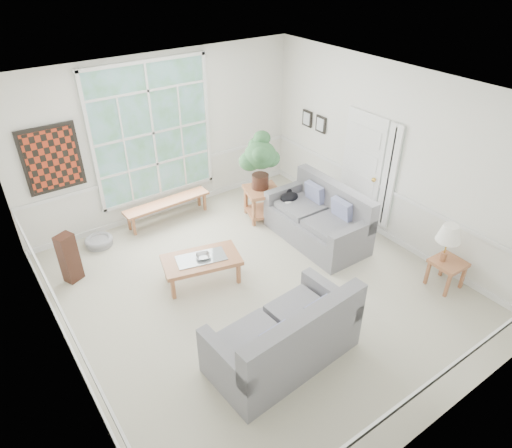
{
  "coord_description": "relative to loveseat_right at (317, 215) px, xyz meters",
  "views": [
    {
      "loc": [
        -3.14,
        -4.4,
        4.64
      ],
      "look_at": [
        0.1,
        0.2,
        1.05
      ],
      "focal_mm": 32.0,
      "sensor_mm": 36.0,
      "label": 1
    }
  ],
  "objects": [
    {
      "name": "window_back",
      "position": [
        -1.83,
        2.44,
        1.15
      ],
      "size": [
        2.3,
        0.08,
        2.4
      ],
      "primitive_type": "cube",
      "color": "white",
      "rests_on": "wall_back"
    },
    {
      "name": "end_table",
      "position": [
        -0.34,
        1.17,
        -0.2
      ],
      "size": [
        0.76,
        0.76,
        0.61
      ],
      "primitive_type": "cube",
      "rotation": [
        0.0,
        0.0,
        -0.29
      ],
      "color": "#A4623D",
      "rests_on": "floor"
    },
    {
      "name": "table_lamp",
      "position": [
        0.72,
        -2.03,
        0.27
      ],
      "size": [
        0.45,
        0.45,
        0.62
      ],
      "primitive_type": null,
      "rotation": [
        0.0,
        0.0,
        -0.3
      ],
      "color": "silver",
      "rests_on": "side_table"
    },
    {
      "name": "houseplant",
      "position": [
        -0.34,
        1.23,
        0.65
      ],
      "size": [
        0.8,
        0.8,
        1.08
      ],
      "primitive_type": null,
      "rotation": [
        0.0,
        0.0,
        -0.32
      ],
      "color": "#2E5A32",
      "rests_on": "end_table"
    },
    {
      "name": "wall_back",
      "position": [
        -1.63,
        2.48,
        1.0
      ],
      "size": [
        5.5,
        0.02,
        3.0
      ],
      "primitive_type": "cube",
      "color": "white",
      "rests_on": "ground"
    },
    {
      "name": "entry_door",
      "position": [
        1.08,
        0.08,
        0.55
      ],
      "size": [
        0.08,
        0.9,
        2.1
      ],
      "primitive_type": "cube",
      "color": "white",
      "rests_on": "floor"
    },
    {
      "name": "window_bench",
      "position": [
        -1.85,
        2.13,
        -0.31
      ],
      "size": [
        1.68,
        0.37,
        0.39
      ],
      "primitive_type": "cube",
      "rotation": [
        0.0,
        0.0,
        0.03
      ],
      "color": "#A4623D",
      "rests_on": "floor"
    },
    {
      "name": "pewter_bowl",
      "position": [
        -2.2,
        0.14,
        -0.03
      ],
      "size": [
        0.35,
        0.35,
        0.07
      ],
      "primitive_type": "imported",
      "rotation": [
        0.0,
        0.0,
        -0.32
      ],
      "color": "#9D9DA2",
      "rests_on": "coffee_table"
    },
    {
      "name": "side_table",
      "position": [
        0.77,
        -2.11,
        -0.27
      ],
      "size": [
        0.47,
        0.47,
        0.47
      ],
      "primitive_type": "cube",
      "rotation": [
        0.0,
        0.0,
        -0.03
      ],
      "color": "#A4623D",
      "rests_on": "floor"
    },
    {
      "name": "wall_front",
      "position": [
        -1.63,
        -3.52,
        1.0
      ],
      "size": [
        5.5,
        0.02,
        3.0
      ],
      "primitive_type": "cube",
      "color": "white",
      "rests_on": "ground"
    },
    {
      "name": "wall_frame_near",
      "position": [
        1.08,
        1.23,
        1.05
      ],
      "size": [
        0.04,
        0.26,
        0.32
      ],
      "primitive_type": "cube",
      "color": "black",
      "rests_on": "wall_right"
    },
    {
      "name": "wall_left",
      "position": [
        -4.38,
        -0.52,
        1.0
      ],
      "size": [
        0.02,
        6.0,
        3.0
      ],
      "primitive_type": "cube",
      "color": "white",
      "rests_on": "ground"
    },
    {
      "name": "floor_speaker",
      "position": [
        -3.88,
        1.37,
        -0.09
      ],
      "size": [
        0.32,
        0.29,
        0.83
      ],
      "primitive_type": "cube",
      "rotation": [
        0.0,
        0.0,
        0.41
      ],
      "color": "#381D14",
      "rests_on": "floor"
    },
    {
      "name": "wall_art",
      "position": [
        -3.58,
        2.43,
        1.1
      ],
      "size": [
        0.9,
        0.06,
        1.1
      ],
      "primitive_type": "cube",
      "color": "#5C2011",
      "rests_on": "wall_back"
    },
    {
      "name": "pet_bed",
      "position": [
        -3.23,
        2.07,
        -0.43
      ],
      "size": [
        0.52,
        0.52,
        0.14
      ],
      "primitive_type": "cylinder",
      "rotation": [
        0.0,
        0.0,
        -0.1
      ],
      "color": "gray",
      "rests_on": "floor"
    },
    {
      "name": "loveseat_front",
      "position": [
        -2.16,
        -1.78,
        0.01
      ],
      "size": [
        1.95,
        1.11,
        1.02
      ],
      "primitive_type": "cube",
      "rotation": [
        0.0,
        0.0,
        0.07
      ],
      "color": "slate",
      "rests_on": "floor"
    },
    {
      "name": "ceiling",
      "position": [
        -1.63,
        -0.52,
        2.5
      ],
      "size": [
        5.5,
        6.0,
        0.02
      ],
      "primitive_type": "cube",
      "color": "white",
      "rests_on": "ground"
    },
    {
      "name": "door_sidelight",
      "position": [
        1.08,
        -0.55,
        0.65
      ],
      "size": [
        0.08,
        0.26,
        1.9
      ],
      "primitive_type": "cube",
      "color": "white",
      "rests_on": "wall_right"
    },
    {
      "name": "coffee_table",
      "position": [
        -2.23,
        0.15,
        -0.28
      ],
      "size": [
        1.3,
        0.92,
        0.44
      ],
      "primitive_type": "cube",
      "rotation": [
        0.0,
        0.0,
        -0.25
      ],
      "color": "#A4623D",
      "rests_on": "floor"
    },
    {
      "name": "wall_right",
      "position": [
        1.12,
        -0.52,
        1.0
      ],
      "size": [
        0.02,
        6.0,
        3.0
      ],
      "primitive_type": "cube",
      "color": "white",
      "rests_on": "ground"
    },
    {
      "name": "cat",
      "position": [
        -0.1,
        0.66,
        0.1
      ],
      "size": [
        0.43,
        0.37,
        0.17
      ],
      "primitive_type": "ellipsoid",
      "rotation": [
        0.0,
        0.0,
        0.36
      ],
      "color": "black",
      "rests_on": "loveseat_right"
    },
    {
      "name": "wall_frame_far",
      "position": [
        1.08,
        1.63,
        1.05
      ],
      "size": [
        0.04,
        0.26,
        0.32
      ],
      "primitive_type": "cube",
      "color": "black",
      "rests_on": "wall_right"
    },
    {
      "name": "floor",
      "position": [
        -1.63,
        -0.52,
        -0.51
      ],
      "size": [
        5.5,
        6.0,
        0.01
      ],
      "primitive_type": "cube",
      "color": "#B2AD97",
      "rests_on": "ground"
    },
    {
      "name": "loveseat_right",
      "position": [
        0.0,
        0.0,
        0.0
      ],
      "size": [
        0.99,
        1.87,
        1.01
      ],
      "primitive_type": "cube",
      "rotation": [
        0.0,
        0.0,
        -0.01
      ],
      "color": "slate",
      "rests_on": "floor"
    }
  ]
}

